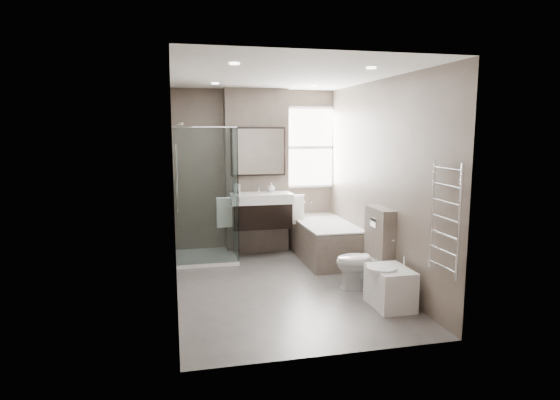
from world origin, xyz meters
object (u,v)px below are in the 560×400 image
object	(u,v)px
bathtub	(324,238)
toilet	(363,261)
vanity	(261,210)
bidet	(390,286)

from	to	relation	value
bathtub	toilet	size ratio (longest dim) A/B	2.34
vanity	bidet	size ratio (longest dim) A/B	1.65
bidet	vanity	bearing A→B (deg)	113.01
vanity	bidet	bearing A→B (deg)	-66.99
bathtub	toilet	xyz separation A→B (m)	(0.05, -1.40, 0.03)
toilet	bathtub	bearing A→B (deg)	-171.23
bathtub	toilet	distance (m)	1.40
bidet	bathtub	bearing A→B (deg)	92.46
vanity	bathtub	bearing A→B (deg)	-19.37
toilet	bidet	bearing A→B (deg)	10.69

